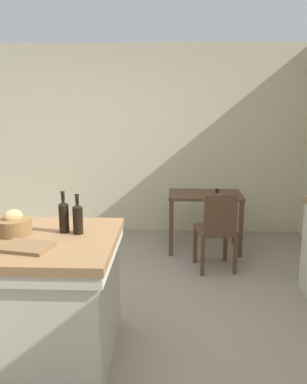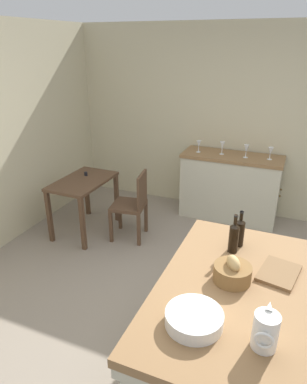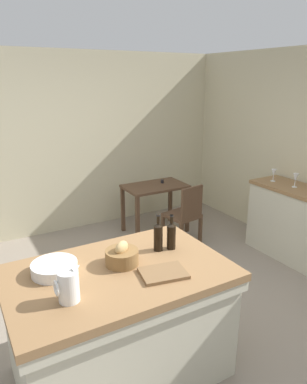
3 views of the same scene
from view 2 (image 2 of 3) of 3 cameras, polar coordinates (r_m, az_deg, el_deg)
ground_plane at (r=3.35m, az=5.94°, el=-21.02°), size 6.76×6.76×0.00m
wall_right at (r=5.07m, az=15.44°, el=10.74°), size 0.12×5.20×2.60m
island_table at (r=2.63m, az=13.05°, el=-22.24°), size 1.59×1.02×0.90m
side_cabinet at (r=5.00m, az=12.37°, el=0.85°), size 0.52×1.36×0.93m
writing_desk at (r=4.56m, az=-11.41°, el=0.60°), size 0.91×0.57×0.77m
wooden_chair at (r=4.36m, az=-3.39°, el=-1.89°), size 0.46×0.46×0.89m
pitcher at (r=1.96m, az=17.87°, el=-20.85°), size 0.17×0.13×0.24m
wash_bowl at (r=2.04m, az=6.66°, el=-19.90°), size 0.32×0.32×0.08m
bread_basket at (r=2.36m, az=12.80°, el=-12.66°), size 0.25×0.25×0.18m
cutting_board at (r=2.53m, az=19.84°, el=-12.35°), size 0.35×0.29×0.02m
wine_bottle_dark at (r=2.72m, az=13.93°, el=-6.33°), size 0.07×0.07×0.29m
wine_bottle_amber at (r=2.63m, az=13.01°, el=-7.20°), size 0.07×0.07×0.30m
wine_glass_far_left at (r=4.77m, az=18.63°, el=6.37°), size 0.07×0.07×0.17m
wine_glass_left at (r=4.76m, az=14.96°, el=6.85°), size 0.07×0.07×0.17m
wine_glass_middle at (r=4.83m, az=11.21°, el=7.45°), size 0.07×0.07×0.17m
wine_glass_right at (r=4.88m, az=7.42°, el=7.75°), size 0.07×0.07×0.16m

